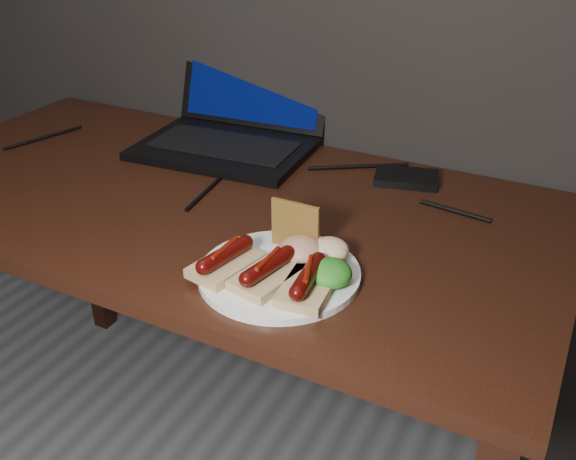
{
  "coord_description": "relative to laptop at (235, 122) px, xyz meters",
  "views": [
    {
      "loc": [
        0.68,
        0.44,
        1.31
      ],
      "look_at": [
        0.27,
        1.22,
        0.82
      ],
      "focal_mm": 40.0,
      "sensor_mm": 36.0,
      "label": 1
    }
  ],
  "objects": [
    {
      "name": "coleslaw_mound",
      "position": [
        0.42,
        -0.39,
        -0.02
      ],
      "size": [
        0.06,
        0.06,
        0.04
      ],
      "primitive_type": "ellipsoid",
      "color": "white",
      "rests_on": "plate"
    },
    {
      "name": "laptop",
      "position": [
        0.0,
        0.0,
        0.0
      ],
      "size": [
        0.41,
        0.38,
        0.25
      ],
      "color": "black",
      "rests_on": "desk"
    },
    {
      "name": "desk_cables",
      "position": [
        0.1,
        -0.14,
        -0.05
      ],
      "size": [
        1.07,
        0.4,
        0.01
      ],
      "color": "black",
      "rests_on": "desk"
    },
    {
      "name": "hard_drive",
      "position": [
        0.42,
        -0.02,
        -0.04
      ],
      "size": [
        0.15,
        0.11,
        0.02
      ],
      "primitive_type": "cube",
      "rotation": [
        0.0,
        0.0,
        0.25
      ],
      "color": "black",
      "rests_on": "desk"
    },
    {
      "name": "plate",
      "position": [
        0.36,
        -0.46,
        -0.05
      ],
      "size": [
        0.28,
        0.28,
        0.01
      ],
      "primitive_type": "cylinder",
      "rotation": [
        0.0,
        0.0,
        -0.11
      ],
      "color": "white",
      "rests_on": "desk"
    },
    {
      "name": "salad_greens",
      "position": [
        0.45,
        -0.46,
        -0.02
      ],
      "size": [
        0.07,
        0.07,
        0.04
      ],
      "primitive_type": "ellipsoid",
      "color": "#195E12",
      "rests_on": "plate"
    },
    {
      "name": "bread_sausage_center",
      "position": [
        0.36,
        -0.49,
        -0.02
      ],
      "size": [
        0.09,
        0.13,
        0.04
      ],
      "color": "#DBC080",
      "rests_on": "plate"
    },
    {
      "name": "salsa_mound",
      "position": [
        0.38,
        -0.42,
        -0.02
      ],
      "size": [
        0.07,
        0.07,
        0.04
      ],
      "primitive_type": "ellipsoid",
      "color": "maroon",
      "rests_on": "plate"
    },
    {
      "name": "bread_sausage_left",
      "position": [
        0.29,
        -0.5,
        -0.02
      ],
      "size": [
        0.09,
        0.13,
        0.04
      ],
      "color": "#DBC080",
      "rests_on": "plate"
    },
    {
      "name": "bread_sausage_right",
      "position": [
        0.43,
        -0.49,
        -0.02
      ],
      "size": [
        0.08,
        0.12,
        0.04
      ],
      "color": "#DBC080",
      "rests_on": "plate"
    },
    {
      "name": "desk",
      "position": [
        0.09,
        -0.27,
        -0.14
      ],
      "size": [
        1.4,
        0.7,
        0.75
      ],
      "color": "#38180E",
      "rests_on": "ground"
    },
    {
      "name": "crispbread",
      "position": [
        0.35,
        -0.39,
        0.0
      ],
      "size": [
        0.08,
        0.01,
        0.08
      ],
      "primitive_type": "cube",
      "color": "olive",
      "rests_on": "plate"
    }
  ]
}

